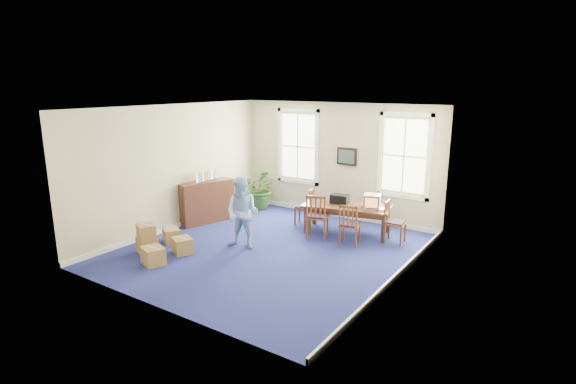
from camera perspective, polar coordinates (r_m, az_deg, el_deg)
The scene contains 25 objects.
floor at distance 10.35m, azimuth -2.32°, elevation -7.32°, with size 6.50×6.50×0.00m, color navy.
ceiling at distance 9.68m, azimuth -2.51°, elevation 10.66°, with size 6.50×6.50×0.00m, color white.
wall_back at distance 12.61m, azimuth 6.33°, elevation 3.97°, with size 6.50×6.50×0.00m, color #B9B389.
wall_front at distance 7.59m, azimuth -17.01°, elevation -3.05°, with size 6.50×6.50×0.00m, color #B9B389.
wall_left at distance 11.88m, azimuth -14.22°, elevation 3.03°, with size 6.50×6.50×0.00m, color #B9B389.
wall_right at distance 8.52m, azimuth 14.13°, elevation -1.06°, with size 6.50×6.50×0.00m, color #B9B389.
baseboard_back at distance 12.93m, azimuth 6.09°, elevation -2.78°, with size 6.00×0.04×0.12m, color white.
baseboard_left at distance 12.22m, azimuth -13.70°, elevation -4.09°, with size 0.04×6.50×0.12m, color white.
baseboard_right at distance 9.04m, azimuth 13.38°, elevation -10.52°, with size 0.04×6.50×0.12m, color white.
window_left at distance 13.19m, azimuth 1.28°, elevation 5.80°, with size 1.40×0.12×2.20m, color white, non-canonical shape.
window_right at distance 11.81m, azimuth 14.54°, elevation 4.43°, with size 1.40×0.12×2.20m, color white, non-canonical shape.
wall_picture at distance 12.41m, azimuth 7.47°, elevation 4.49°, with size 0.58×0.06×0.48m, color black, non-canonical shape.
conference_table at distance 11.45m, azimuth 7.48°, elevation -3.40°, with size 2.15×0.98×0.73m, color #4A2818, non-canonical shape.
crt_tv at distance 11.10m, azimuth 10.62°, elevation -1.17°, with size 0.39×0.42×0.35m, color #B7B7BC, non-canonical shape.
game_console at distance 10.99m, azimuth 11.88°, elevation -2.20°, with size 0.15×0.19×0.05m, color white.
equipment_bag at distance 11.47m, azimuth 6.57°, elevation -0.87°, with size 0.45×0.29×0.22m, color black.
chair_near_left at distance 10.98m, azimuth 3.75°, elevation -3.03°, with size 0.50×0.50×1.12m, color brown, non-canonical shape.
chair_near_right at distance 10.60m, azimuth 7.87°, elevation -4.06°, with size 0.45×0.45×1.00m, color brown, non-canonical shape.
chair_end_left at distance 12.00m, azimuth 2.07°, elevation -1.85°, with size 0.45×0.45×0.99m, color brown, non-canonical shape.
chair_end_right at distance 10.94m, azimuth 13.48°, elevation -3.74°, with size 0.45×0.45×1.00m, color brown, non-canonical shape.
man at distance 10.27m, azimuth -5.80°, elevation -2.68°, with size 0.81×0.63×1.66m, color #8BB7E8.
credenza at distance 12.37m, azimuth -10.31°, elevation -1.14°, with size 0.43×1.51×1.19m, color #4A2818.
brochure_rack at distance 12.18m, azimuth -10.38°, elevation 2.24°, with size 0.12×0.69×0.30m, color #99999E, non-canonical shape.
potted_plant at distance 13.50m, azimuth -3.47°, elevation 0.44°, with size 1.12×0.97×1.24m, color #264B1A.
cardboard_boxes at distance 10.44m, azimuth -16.53°, elevation -5.68°, with size 1.22×1.22×0.70m, color olive, non-canonical shape.
Camera 1 is at (5.70, -7.80, 3.71)m, focal length 28.00 mm.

